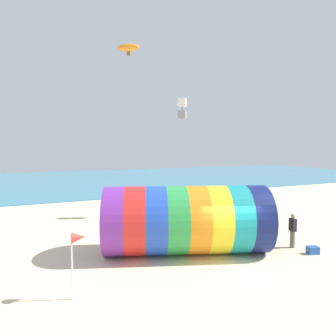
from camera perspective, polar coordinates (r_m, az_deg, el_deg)
The scene contains 9 objects.
ground_plane at distance 14.09m, azimuth 11.69°, elevation -17.15°, with size 120.00×120.00×0.00m, color beige.
sea at distance 50.04m, azimuth -16.07°, elevation -2.18°, with size 120.00×40.00×0.10m, color teal.
giant_inflatable_tube at distance 14.53m, azimuth 3.53°, elevation -9.79°, with size 8.32×5.76×3.23m.
kite_handler at distance 16.68m, azimuth 22.65°, elevation -10.86°, with size 0.27×0.39×1.73m.
kite_orange_parafoil at distance 19.38m, azimuth -7.58°, elevation 21.79°, with size 1.44×1.20×0.71m.
kite_white_box at distance 22.09m, azimuth 2.71°, elevation 11.23°, with size 0.78×0.78×1.58m.
bystander_mid_beach at distance 28.66m, azimuth 11.73°, elevation -4.91°, with size 0.33×0.41×1.53m.
beach_flag at distance 10.60m, azimuth -16.82°, elevation -12.97°, with size 0.47×0.36×2.25m.
cooler_box at distance 16.29m, azimuth 25.87°, elevation -13.89°, with size 0.52×0.36×0.36m, color #2659B2.
Camera 1 is at (-7.99, -10.49, 4.98)m, focal length 32.00 mm.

